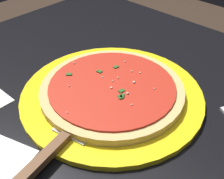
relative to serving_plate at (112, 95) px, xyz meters
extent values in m
cube|color=black|center=(-0.37, -0.43, -0.39)|extent=(0.06, 0.06, 0.72)
cube|color=black|center=(0.04, -0.04, -0.02)|extent=(0.95, 0.93, 0.03)
cylinder|color=yellow|center=(0.00, 0.00, 0.00)|extent=(0.38, 0.38, 0.01)
cylinder|color=#DBB26B|center=(0.00, 0.00, 0.01)|extent=(0.30, 0.30, 0.02)
cylinder|color=red|center=(0.00, 0.00, 0.02)|extent=(0.26, 0.26, 0.00)
sphere|color=#EFEACC|center=(-0.03, -0.01, 0.03)|extent=(0.00, 0.00, 0.00)
sphere|color=#EFEACC|center=(-0.01, -0.01, 0.03)|extent=(0.00, 0.00, 0.00)
sphere|color=#EFEACC|center=(0.01, 0.01, 0.03)|extent=(0.00, 0.00, 0.00)
sphere|color=#EFEACC|center=(-0.04, 0.03, 0.03)|extent=(0.01, 0.01, 0.01)
sphere|color=#EFEACC|center=(-0.06, 0.00, 0.03)|extent=(0.00, 0.00, 0.00)
sphere|color=#EFEACC|center=(-0.05, 0.07, 0.03)|extent=(0.00, 0.00, 0.00)
sphere|color=#EFEACC|center=(0.12, 0.00, 0.03)|extent=(0.00, 0.00, 0.00)
sphere|color=#EFEACC|center=(-0.08, -0.04, 0.03)|extent=(0.00, 0.00, 0.00)
sphere|color=#EFEACC|center=(0.00, 0.04, 0.03)|extent=(0.00, 0.00, 0.00)
sphere|color=#EFEACC|center=(-0.01, -0.03, 0.03)|extent=(0.00, 0.00, 0.00)
sphere|color=#EFEACC|center=(0.00, -0.12, 0.03)|extent=(0.00, 0.00, 0.00)
sphere|color=#EFEACC|center=(0.06, -0.06, 0.03)|extent=(0.00, 0.00, 0.00)
sphere|color=#EFEACC|center=(0.02, 0.07, 0.03)|extent=(0.00, 0.00, 0.00)
sphere|color=#EFEACC|center=(-0.07, 0.01, 0.03)|extent=(0.00, 0.00, 0.00)
cube|color=#23561E|center=(-0.02, -0.05, 0.03)|extent=(0.01, 0.01, 0.00)
cube|color=#23561E|center=(-0.05, -0.04, 0.03)|extent=(0.01, 0.01, 0.00)
cube|color=#23561E|center=(0.02, 0.04, 0.03)|extent=(0.01, 0.01, 0.00)
cube|color=#23561E|center=(0.00, 0.03, 0.03)|extent=(0.01, 0.01, 0.00)
cube|color=#23561E|center=(0.01, 0.04, 0.03)|extent=(0.01, 0.01, 0.00)
cube|color=#23561E|center=(0.03, -0.09, 0.03)|extent=(0.01, 0.01, 0.00)
cube|color=silver|center=(0.10, 0.02, 0.01)|extent=(0.10, 0.09, 0.00)
cube|color=brown|center=(0.21, 0.04, 0.01)|extent=(0.13, 0.04, 0.01)
camera|label=1|loc=(0.35, 0.33, 0.38)|focal=46.94mm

